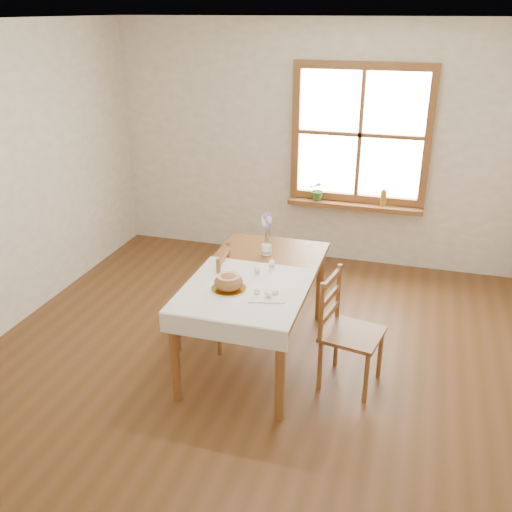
{
  "coord_description": "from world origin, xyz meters",
  "views": [
    {
      "loc": [
        1.16,
        -3.59,
        2.67
      ],
      "look_at": [
        0.0,
        0.3,
        0.9
      ],
      "focal_mm": 40.0,
      "sensor_mm": 36.0,
      "label": 1
    }
  ],
  "objects_px": {
    "chair_right": "(353,333)",
    "flower_vase": "(267,250)",
    "bread_plate": "(229,289)",
    "dining_table": "(256,283)",
    "chair_left": "(203,297)"
  },
  "relations": [
    {
      "from": "dining_table",
      "to": "bread_plate",
      "type": "xyz_separation_m",
      "value": [
        -0.11,
        -0.35,
        0.1
      ]
    },
    {
      "from": "dining_table",
      "to": "chair_right",
      "type": "bearing_deg",
      "value": -12.26
    },
    {
      "from": "dining_table",
      "to": "flower_vase",
      "type": "xyz_separation_m",
      "value": [
        -0.02,
        0.37,
        0.13
      ]
    },
    {
      "from": "chair_left",
      "to": "chair_right",
      "type": "xyz_separation_m",
      "value": [
        1.29,
        -0.24,
        0.01
      ]
    },
    {
      "from": "chair_right",
      "to": "bread_plate",
      "type": "bearing_deg",
      "value": 111.45
    },
    {
      "from": "chair_right",
      "to": "flower_vase",
      "type": "xyz_separation_m",
      "value": [
        -0.82,
        0.54,
        0.35
      ]
    },
    {
      "from": "chair_left",
      "to": "chair_right",
      "type": "bearing_deg",
      "value": 73.67
    },
    {
      "from": "dining_table",
      "to": "flower_vase",
      "type": "relative_size",
      "value": 17.48
    },
    {
      "from": "bread_plate",
      "to": "flower_vase",
      "type": "xyz_separation_m",
      "value": [
        0.09,
        0.71,
        0.03
      ]
    },
    {
      "from": "dining_table",
      "to": "chair_left",
      "type": "height_order",
      "value": "chair_left"
    },
    {
      "from": "dining_table",
      "to": "chair_left",
      "type": "relative_size",
      "value": 1.82
    },
    {
      "from": "chair_left",
      "to": "chair_right",
      "type": "height_order",
      "value": "chair_right"
    },
    {
      "from": "chair_left",
      "to": "bread_plate",
      "type": "xyz_separation_m",
      "value": [
        0.37,
        -0.41,
        0.33
      ]
    },
    {
      "from": "flower_vase",
      "to": "chair_left",
      "type": "bearing_deg",
      "value": -146.6
    },
    {
      "from": "chair_right",
      "to": "flower_vase",
      "type": "relative_size",
      "value": 9.8
    }
  ]
}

